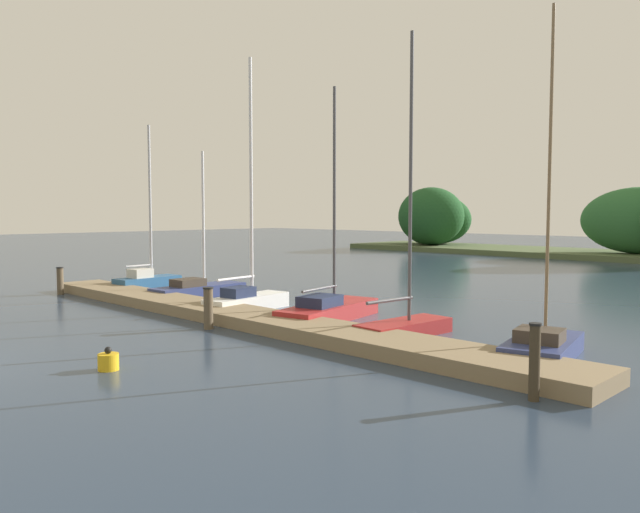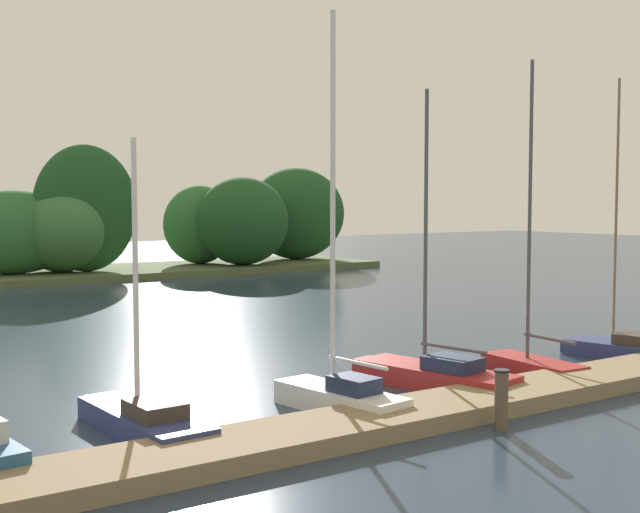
# 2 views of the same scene
# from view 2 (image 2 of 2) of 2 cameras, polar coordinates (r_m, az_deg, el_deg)

# --- Properties ---
(dock_pier) EXTENTS (21.59, 1.80, 0.35)m
(dock_pier) POSITION_cam_2_polar(r_m,az_deg,el_deg) (17.12, 8.05, -10.43)
(dock_pier) COLOR #847051
(dock_pier) RESTS_ON ground
(far_shore) EXTENTS (45.48, 8.24, 7.51)m
(far_shore) POSITION_cam_2_polar(r_m,az_deg,el_deg) (48.57, -16.93, 1.79)
(far_shore) COLOR #4C5B38
(far_shore) RESTS_ON ground
(sailboat_1) EXTENTS (1.32, 4.08, 5.57)m
(sailboat_1) POSITION_cam_2_polar(r_m,az_deg,el_deg) (16.24, -12.20, -10.74)
(sailboat_1) COLOR navy
(sailboat_1) RESTS_ON ground
(sailboat_2) EXTENTS (1.39, 3.50, 8.25)m
(sailboat_2) POSITION_cam_2_polar(r_m,az_deg,el_deg) (17.39, 1.21, -9.12)
(sailboat_2) COLOR white
(sailboat_2) RESTS_ON ground
(sailboat_3) EXTENTS (2.02, 4.41, 6.98)m
(sailboat_3) POSITION_cam_2_polar(r_m,az_deg,el_deg) (19.84, 7.67, -7.91)
(sailboat_3) COLOR maroon
(sailboat_3) RESTS_ON ground
(sailboat_4) EXTENTS (1.22, 3.08, 7.89)m
(sailboat_4) POSITION_cam_2_polar(r_m,az_deg,el_deg) (21.79, 14.26, -6.81)
(sailboat_4) COLOR maroon
(sailboat_4) RESTS_ON ground
(sailboat_5) EXTENTS (1.87, 3.20, 7.76)m
(sailboat_5) POSITION_cam_2_polar(r_m,az_deg,el_deg) (24.73, 19.85, -5.79)
(sailboat_5) COLOR navy
(sailboat_5) RESTS_ON ground
(mooring_piling_1) EXTENTS (0.30, 0.30, 1.17)m
(mooring_piling_1) POSITION_cam_2_polar(r_m,az_deg,el_deg) (16.42, 12.40, -9.61)
(mooring_piling_1) COLOR brown
(mooring_piling_1) RESTS_ON ground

